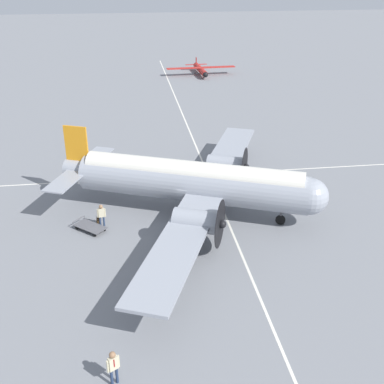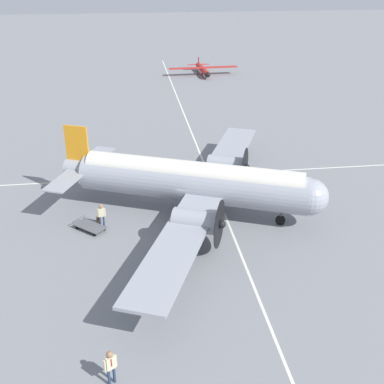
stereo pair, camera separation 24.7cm
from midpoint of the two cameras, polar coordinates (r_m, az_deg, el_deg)
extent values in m
plane|color=slate|center=(35.82, 0.20, -2.52)|extent=(300.00, 300.00, 0.00)
cube|color=silver|center=(36.18, 3.93, -2.27)|extent=(120.00, 0.16, 0.01)
cube|color=silver|center=(41.98, -1.07, 1.94)|extent=(0.16, 120.00, 0.01)
cylinder|color=#9399A3|center=(34.73, 0.20, 1.03)|extent=(8.93, 16.40, 2.69)
cylinder|color=silver|center=(34.42, 0.21, 2.15)|extent=(7.87, 15.34, 1.88)
sphere|color=#9399A3|center=(33.75, 13.99, -0.56)|extent=(2.55, 2.55, 2.55)
cylinder|color=#9399A3|center=(37.52, -12.19, 2.60)|extent=(2.62, 3.57, 1.48)
cube|color=orange|center=(37.11, -13.30, 5.36)|extent=(0.84, 1.74, 3.09)
cube|color=#9399A3|center=(37.65, -12.76, 2.85)|extent=(8.87, 4.96, 0.10)
cube|color=#9399A3|center=(34.60, 2.15, 0.31)|extent=(26.77, 13.25, 0.20)
cylinder|color=#9399A3|center=(38.79, 4.18, 3.20)|extent=(2.46, 3.20, 1.48)
cylinder|color=black|center=(38.55, 6.46, 2.96)|extent=(2.88, 1.24, 3.10)
sphere|color=black|center=(38.53, 6.67, 2.93)|extent=(0.52, 0.52, 0.52)
cylinder|color=#9399A3|center=(30.44, 0.61, -3.44)|extent=(2.46, 3.20, 1.48)
cylinder|color=black|center=(30.13, 3.50, -3.82)|extent=(2.88, 1.24, 3.10)
sphere|color=black|center=(30.11, 3.76, -3.85)|extent=(0.52, 0.52, 0.52)
cylinder|color=#4C4C51|center=(39.27, 3.72, 1.79)|extent=(0.18, 0.18, 0.99)
cylinder|color=black|center=(39.47, 3.70, 1.13)|extent=(0.70, 1.13, 1.10)
cylinder|color=#4C4C51|center=(31.05, 0.09, -5.12)|extent=(0.18, 0.18, 0.99)
cylinder|color=black|center=(31.30, 0.09, -5.90)|extent=(0.70, 1.13, 1.10)
cylinder|color=#4C4C51|center=(34.54, 10.69, -2.66)|extent=(0.14, 0.14, 0.88)
cylinder|color=black|center=(34.75, 10.63, -3.31)|extent=(0.44, 0.72, 0.70)
cylinder|color=navy|center=(23.03, -8.88, -20.59)|extent=(0.13, 0.13, 0.89)
cylinder|color=navy|center=(22.96, -9.49, -20.84)|extent=(0.13, 0.13, 0.89)
cube|color=beige|center=(22.44, -9.33, -19.34)|extent=(0.39, 0.47, 0.67)
sphere|color=#8C6647|center=(22.10, -9.43, -18.46)|extent=(0.30, 0.30, 0.30)
cylinder|color=beige|center=(22.55, -8.70, -19.15)|extent=(0.10, 0.10, 0.63)
cylinder|color=beige|center=(22.39, -9.96, -19.66)|extent=(0.10, 0.10, 0.63)
cube|color=maroon|center=(22.32, -9.21, -19.36)|extent=(0.03, 0.05, 0.43)
cylinder|color=navy|center=(34.37, -10.62, -3.50)|extent=(0.12, 0.12, 0.86)
cylinder|color=navy|center=(34.38, -10.20, -3.46)|extent=(0.12, 0.12, 0.86)
cube|color=beige|center=(34.02, -10.51, -2.38)|extent=(0.25, 0.43, 0.64)
sphere|color=#8C6647|center=(33.80, -10.57, -1.68)|extent=(0.29, 0.29, 0.29)
cylinder|color=beige|center=(34.02, -10.93, -2.48)|extent=(0.10, 0.10, 0.61)
cylinder|color=beige|center=(34.05, -10.08, -2.38)|extent=(0.10, 0.10, 0.61)
cube|color=maroon|center=(34.07, -10.54, -2.18)|extent=(0.01, 0.05, 0.41)
cube|color=#47331E|center=(34.97, -10.88, -3.34)|extent=(0.44, 0.19, 0.48)
cube|color=#312315|center=(34.84, -10.92, -2.96)|extent=(0.16, 0.13, 0.02)
cube|color=#56565B|center=(34.24, -11.78, -3.98)|extent=(2.39, 2.46, 0.04)
cube|color=#56565B|center=(34.87, -13.09, -3.09)|extent=(0.88, 0.80, 0.04)
cylinder|color=#56565B|center=(35.23, -12.43, -2.91)|extent=(0.04, 0.04, 0.22)
cylinder|color=#56565B|center=(34.61, -13.73, -3.60)|extent=(0.04, 0.04, 0.22)
cylinder|color=black|center=(34.04, -10.18, -4.33)|extent=(0.23, 0.25, 0.28)
cylinder|color=black|center=(33.50, -11.27, -4.97)|extent=(0.23, 0.25, 0.28)
cylinder|color=black|center=(35.16, -12.21, -3.49)|extent=(0.23, 0.25, 0.28)
cylinder|color=black|center=(34.63, -13.30, -4.09)|extent=(0.23, 0.25, 0.28)
cylinder|color=#B2231E|center=(80.92, 1.38, 14.30)|extent=(7.51, 1.26, 0.91)
sphere|color=black|center=(77.18, 1.97, 13.72)|extent=(0.82, 0.82, 0.82)
cube|color=#B2231E|center=(80.44, 1.44, 14.52)|extent=(1.69, 11.26, 0.08)
cube|color=#B2231E|center=(84.29, 0.87, 15.28)|extent=(0.67, 0.09, 1.19)
cube|color=#B2231E|center=(84.40, 0.87, 14.88)|extent=(0.75, 3.68, 0.04)
cylinder|color=black|center=(78.51, 1.77, 13.43)|extent=(0.28, 0.09, 0.28)
cylinder|color=#4C4C51|center=(78.49, 1.77, 13.51)|extent=(0.06, 0.06, 0.21)
cylinder|color=black|center=(81.62, 1.90, 13.91)|extent=(0.28, 0.09, 0.28)
cylinder|color=#4C4C51|center=(81.60, 1.90, 13.98)|extent=(0.06, 0.06, 0.21)
cylinder|color=black|center=(81.29, 0.72, 13.88)|extent=(0.28, 0.09, 0.28)
cylinder|color=#4C4C51|center=(81.27, 0.72, 13.95)|extent=(0.06, 0.06, 0.21)
camera|label=1|loc=(0.12, -89.80, 0.10)|focal=45.00mm
camera|label=2|loc=(0.12, 90.20, -0.10)|focal=45.00mm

